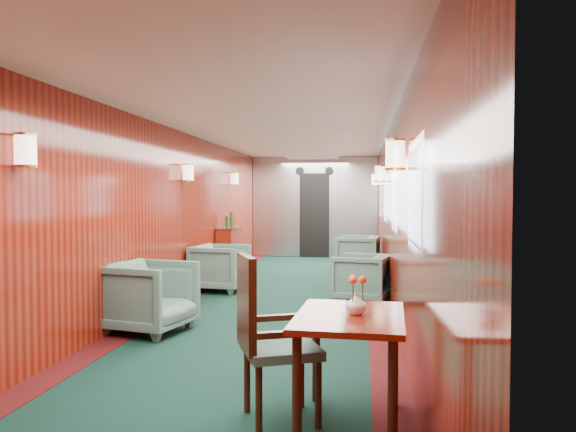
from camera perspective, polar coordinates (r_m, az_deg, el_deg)
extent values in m
plane|color=black|center=(7.68, -1.06, -8.89)|extent=(12.00, 12.00, 0.00)
cube|color=white|center=(7.59, -1.07, 8.80)|extent=(3.00, 12.00, 0.10)
cube|color=white|center=(7.59, -1.07, 8.88)|extent=(1.20, 12.00, 0.06)
cube|color=maroon|center=(13.51, 2.75, 0.95)|extent=(3.00, 0.10, 2.40)
cube|color=maroon|center=(7.91, -11.87, 0.14)|extent=(0.10, 12.00, 2.40)
cube|color=maroon|center=(7.47, 10.39, 0.04)|extent=(0.10, 12.00, 2.40)
cube|color=#3D0C0D|center=(7.99, -10.78, -8.47)|extent=(0.30, 12.00, 0.01)
cube|color=#3D0C0D|center=(7.60, 9.19, -9.01)|extent=(0.30, 12.00, 0.01)
cube|color=#ADB0B5|center=(13.43, 2.72, 0.94)|extent=(2.98, 0.12, 2.38)
cube|color=black|center=(13.35, 2.69, 0.07)|extent=(0.70, 0.06, 2.00)
cylinder|color=black|center=(13.40, 1.21, 4.57)|extent=(0.20, 0.04, 0.20)
cylinder|color=black|center=(13.34, 4.21, 4.58)|extent=(0.20, 0.04, 0.20)
cube|color=silver|center=(3.97, 12.77, 1.92)|extent=(0.02, 1.10, 0.80)
cube|color=#47676B|center=(3.97, 12.66, 1.92)|extent=(0.01, 0.96, 0.66)
cube|color=silver|center=(6.47, 10.76, 1.96)|extent=(0.02, 1.10, 0.80)
cube|color=#47676B|center=(6.47, 10.69, 1.96)|extent=(0.01, 0.96, 0.66)
cube|color=silver|center=(8.96, 9.86, 1.97)|extent=(0.02, 1.10, 0.80)
cube|color=#47676B|center=(8.96, 9.81, 1.97)|extent=(0.01, 0.96, 0.66)
cube|color=silver|center=(11.46, 9.36, 1.98)|extent=(0.02, 1.10, 0.80)
cube|color=#47676B|center=(11.46, 9.32, 1.98)|extent=(0.01, 0.96, 0.66)
cylinder|color=#FFE9C6|center=(4.71, -25.12, 6.05)|extent=(0.16, 0.16, 0.24)
cylinder|color=gold|center=(4.70, -25.10, 4.59)|extent=(0.17, 0.17, 0.02)
cylinder|color=#FFE9C6|center=(4.78, 10.85, 6.14)|extent=(0.16, 0.16, 0.24)
cylinder|color=gold|center=(4.77, 10.84, 4.71)|extent=(0.17, 0.17, 0.02)
cylinder|color=#FFE9C6|center=(8.36, -10.11, 4.37)|extent=(0.16, 0.16, 0.24)
cylinder|color=gold|center=(8.35, -10.10, 3.55)|extent=(0.17, 0.17, 0.02)
cylinder|color=#FFE9C6|center=(8.77, 9.34, 4.26)|extent=(0.16, 0.16, 0.24)
cylinder|color=gold|center=(8.76, 9.34, 3.48)|extent=(0.17, 0.17, 0.02)
cylinder|color=#FFE9C6|center=(11.25, -5.46, 3.78)|extent=(0.16, 0.16, 0.24)
cylinder|color=gold|center=(11.25, -5.46, 3.17)|extent=(0.17, 0.17, 0.02)
cylinder|color=#FFE9C6|center=(11.76, 8.88, 3.69)|extent=(0.16, 0.16, 0.24)
cylinder|color=gold|center=(11.76, 8.88, 3.10)|extent=(0.17, 0.17, 0.02)
cube|color=maroon|center=(3.59, 6.30, -10.19)|extent=(0.72, 0.99, 0.04)
cylinder|color=#3C1A0D|center=(3.33, 0.92, -17.58)|extent=(0.06, 0.06, 0.68)
cylinder|color=#3C1A0D|center=(3.28, 10.59, -17.87)|extent=(0.06, 0.06, 0.68)
cylinder|color=#3C1A0D|center=(4.10, 2.89, -13.78)|extent=(0.06, 0.06, 0.68)
cylinder|color=#3C1A0D|center=(4.06, 10.59, -13.95)|extent=(0.06, 0.06, 0.68)
cube|color=#204C47|center=(3.73, -0.68, -13.43)|extent=(0.60, 0.60, 0.06)
cube|color=#3C1A0D|center=(3.61, -4.26, -8.75)|extent=(0.21, 0.41, 0.60)
cube|color=#204C47|center=(3.62, -3.86, -9.66)|extent=(0.14, 0.30, 0.36)
cube|color=#3C1A0D|center=(3.47, 0.28, -11.87)|extent=(0.41, 0.21, 0.04)
cube|color=#3C1A0D|center=(3.91, -1.52, -10.30)|extent=(0.41, 0.21, 0.04)
cylinder|color=#3C1A0D|center=(3.59, -2.98, -18.18)|extent=(0.04, 0.04, 0.43)
cylinder|color=#3C1A0D|center=(3.68, 3.10, -17.65)|extent=(0.04, 0.04, 0.43)
cylinder|color=#3C1A0D|center=(3.94, -4.18, -16.31)|extent=(0.04, 0.04, 0.43)
cylinder|color=#3C1A0D|center=(4.02, 1.36, -15.91)|extent=(0.04, 0.04, 0.43)
cube|color=maroon|center=(10.59, -5.98, -3.53)|extent=(0.29, 0.96, 0.86)
cube|color=#3C1A0D|center=(10.56, -5.93, -1.21)|extent=(0.31, 0.98, 0.02)
cylinder|color=#244828|center=(10.32, -6.19, -0.62)|extent=(0.07, 0.07, 0.22)
cylinder|color=#244828|center=(10.64, -5.76, -0.38)|extent=(0.06, 0.06, 0.28)
cylinder|color=gold|center=(10.83, -5.53, -0.60)|extent=(0.08, 0.08, 0.18)
imported|color=white|center=(3.57, 6.93, -8.83)|extent=(0.17, 0.17, 0.14)
imported|color=#204C47|center=(6.23, -13.93, -7.96)|extent=(1.00, 0.98, 0.76)
imported|color=#204C47|center=(8.70, -6.88, -5.23)|extent=(0.88, 0.86, 0.72)
imported|color=#204C47|center=(7.83, 7.44, -6.23)|extent=(0.88, 0.86, 0.66)
imported|color=#204C47|center=(10.74, 7.06, -3.86)|extent=(0.87, 0.85, 0.71)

